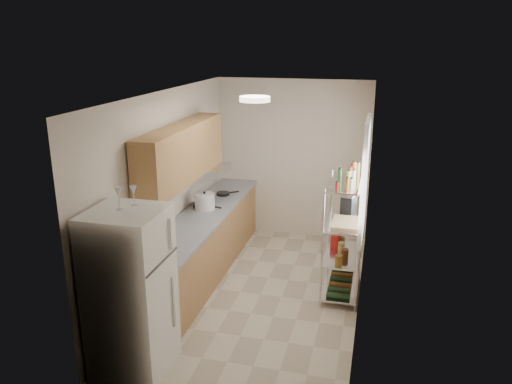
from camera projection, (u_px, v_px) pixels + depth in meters
room at (261, 200)px, 6.14m from camera, size 2.52×4.42×2.62m
counter_run at (205, 243)px, 7.01m from camera, size 0.63×3.51×0.90m
upper_cabinets at (182, 153)px, 6.32m from camera, size 0.33×2.20×0.72m
range_hood at (208, 170)px, 7.18m from camera, size 0.50×0.60×0.12m
window at (365, 180)px, 6.10m from camera, size 0.06×1.00×1.46m
bakers_rack at (344, 214)px, 6.23m from camera, size 0.45×0.90×1.73m
ceiling_dome at (255, 99)px, 5.48m from camera, size 0.34×0.34×0.05m
refrigerator at (131, 293)px, 4.84m from camera, size 0.70×0.70×1.69m
wine_glass_a at (134, 196)px, 4.70m from camera, size 0.07×0.07×0.19m
wine_glass_b at (119, 198)px, 4.58m from camera, size 0.08×0.08×0.22m
rice_cooker at (205, 201)px, 7.00m from camera, size 0.28×0.28×0.23m
frying_pan_large at (203, 205)px, 7.13m from camera, size 0.32×0.32×0.05m
frying_pan_small at (223, 194)px, 7.65m from camera, size 0.28×0.28×0.04m
cutting_board at (348, 223)px, 6.15m from camera, size 0.37×0.48×0.03m
espresso_machine at (349, 204)px, 6.47m from camera, size 0.21×0.26×0.27m
storage_bag at (336, 240)px, 6.62m from camera, size 0.13×0.16×0.16m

